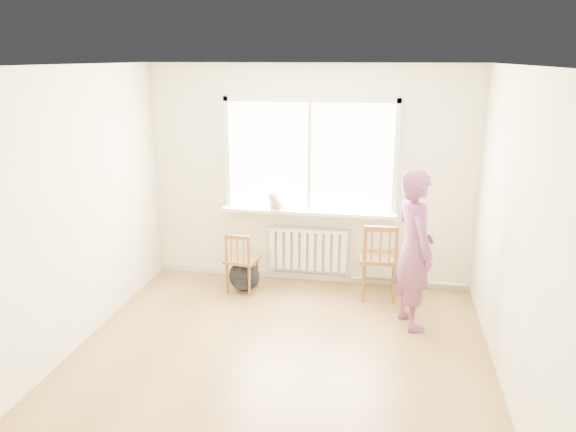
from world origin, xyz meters
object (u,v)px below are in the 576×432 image
at_px(cat, 277,201).
at_px(chair_left, 241,262).
at_px(backpack, 244,276).
at_px(person, 414,250).
at_px(chair_right, 380,261).

bearing_deg(cat, chair_left, -125.57).
relative_size(cat, backpack, 1.10).
bearing_deg(person, chair_left, 53.78).
xyz_separation_m(chair_right, person, (0.35, -0.61, 0.37)).
bearing_deg(backpack, person, -15.84).
bearing_deg(person, backpack, 52.56).
relative_size(chair_right, person, 0.55).
distance_m(chair_left, person, 2.12).
relative_size(chair_left, backpack, 1.98).
height_order(chair_right, cat, cat).
relative_size(chair_right, cat, 2.23).
height_order(chair_left, backpack, chair_left).
height_order(chair_left, cat, cat).
bearing_deg(backpack, chair_right, 1.95).
bearing_deg(chair_right, person, 118.10).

